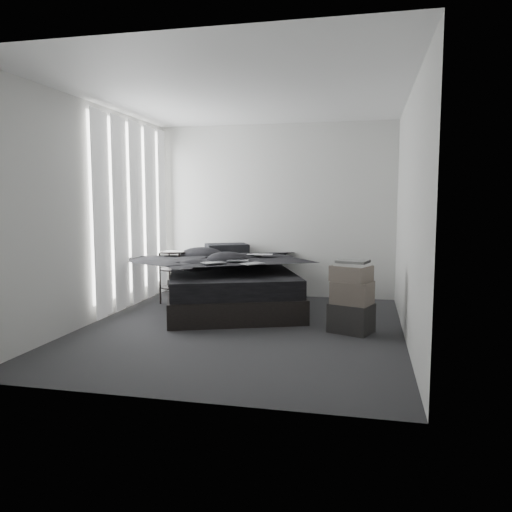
% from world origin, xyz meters
% --- Properties ---
extents(floor, '(3.60, 4.20, 0.01)m').
position_xyz_m(floor, '(0.00, 0.00, 0.00)').
color(floor, '#2C2C2E').
rests_on(floor, ground).
extents(ceiling, '(3.60, 4.20, 0.01)m').
position_xyz_m(ceiling, '(0.00, 0.00, 2.60)').
color(ceiling, white).
rests_on(ceiling, ground).
extents(wall_back, '(3.60, 0.01, 2.60)m').
position_xyz_m(wall_back, '(0.00, 2.10, 1.30)').
color(wall_back, silver).
rests_on(wall_back, ground).
extents(wall_front, '(3.60, 0.01, 2.60)m').
position_xyz_m(wall_front, '(0.00, -2.10, 1.30)').
color(wall_front, silver).
rests_on(wall_front, ground).
extents(wall_left, '(0.01, 4.20, 2.60)m').
position_xyz_m(wall_left, '(-1.80, 0.00, 1.30)').
color(wall_left, silver).
rests_on(wall_left, ground).
extents(wall_right, '(0.01, 4.20, 2.60)m').
position_xyz_m(wall_right, '(1.80, 0.00, 1.30)').
color(wall_right, silver).
rests_on(wall_right, ground).
extents(window_left, '(0.02, 2.00, 2.30)m').
position_xyz_m(window_left, '(-1.78, 0.90, 1.35)').
color(window_left, white).
rests_on(window_left, wall_left).
extents(curtain_left, '(0.06, 2.12, 2.48)m').
position_xyz_m(curtain_left, '(-1.73, 0.90, 1.28)').
color(curtain_left, white).
rests_on(curtain_left, wall_left).
extents(bed, '(2.30, 2.61, 0.29)m').
position_xyz_m(bed, '(-0.40, 1.02, 0.15)').
color(bed, black).
rests_on(bed, floor).
extents(mattress, '(2.22, 2.53, 0.23)m').
position_xyz_m(mattress, '(-0.40, 1.02, 0.41)').
color(mattress, black).
rests_on(mattress, bed).
extents(duvet, '(2.15, 2.30, 0.25)m').
position_xyz_m(duvet, '(-0.38, 0.97, 0.65)').
color(duvet, black).
rests_on(duvet, mattress).
extents(pillow_lower, '(0.77, 0.64, 0.15)m').
position_xyz_m(pillow_lower, '(-0.75, 1.79, 0.60)').
color(pillow_lower, black).
rests_on(pillow_lower, mattress).
extents(pillow_upper, '(0.73, 0.65, 0.14)m').
position_xyz_m(pillow_upper, '(-0.67, 1.79, 0.74)').
color(pillow_upper, black).
rests_on(pillow_upper, pillow_lower).
extents(laptop, '(0.36, 0.24, 0.03)m').
position_xyz_m(laptop, '(-0.04, 1.21, 0.79)').
color(laptop, silver).
rests_on(laptop, duvet).
extents(comic_a, '(0.32, 0.32, 0.01)m').
position_xyz_m(comic_a, '(-0.44, 0.39, 0.78)').
color(comic_a, black).
rests_on(comic_a, duvet).
extents(comic_b, '(0.30, 0.22, 0.01)m').
position_xyz_m(comic_b, '(-0.20, 0.65, 0.79)').
color(comic_b, black).
rests_on(comic_b, duvet).
extents(comic_c, '(0.30, 0.33, 0.01)m').
position_xyz_m(comic_c, '(0.04, 0.40, 0.79)').
color(comic_c, black).
rests_on(comic_c, duvet).
extents(side_stand, '(0.42, 0.42, 0.73)m').
position_xyz_m(side_stand, '(-1.29, 1.24, 0.36)').
color(side_stand, black).
rests_on(side_stand, floor).
extents(papers, '(0.30, 0.24, 0.01)m').
position_xyz_m(papers, '(-1.28, 1.23, 0.74)').
color(papers, white).
rests_on(papers, side_stand).
extents(floor_books, '(0.16, 0.22, 0.15)m').
position_xyz_m(floor_books, '(-1.10, 0.81, 0.07)').
color(floor_books, black).
rests_on(floor_books, floor).
extents(box_lower, '(0.54, 0.49, 0.32)m').
position_xyz_m(box_lower, '(1.23, 0.13, 0.16)').
color(box_lower, black).
rests_on(box_lower, floor).
extents(box_mid, '(0.49, 0.44, 0.25)m').
position_xyz_m(box_mid, '(1.24, 0.12, 0.45)').
color(box_mid, '#5E534A').
rests_on(box_mid, box_lower).
extents(box_upper, '(0.49, 0.45, 0.17)m').
position_xyz_m(box_upper, '(1.22, 0.13, 0.66)').
color(box_upper, '#5E534A').
rests_on(box_upper, box_mid).
extents(art_book_white, '(0.41, 0.38, 0.03)m').
position_xyz_m(art_book_white, '(1.23, 0.13, 0.76)').
color(art_book_white, silver).
rests_on(art_book_white, box_upper).
extents(art_book_snake, '(0.38, 0.34, 0.03)m').
position_xyz_m(art_book_snake, '(1.24, 0.12, 0.79)').
color(art_book_snake, silver).
rests_on(art_book_snake, art_book_white).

